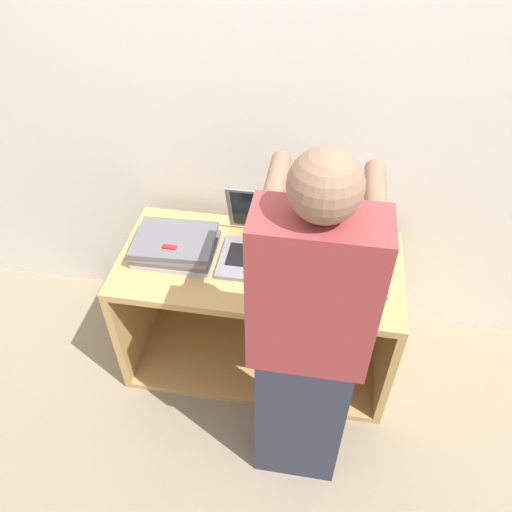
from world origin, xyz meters
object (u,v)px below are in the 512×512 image
laptop_stack_left (176,245)px  laptop_stack_right (346,266)px  laptop_open (262,244)px  person (307,346)px

laptop_stack_left → laptop_stack_right: bearing=-0.1°
laptop_open → person: (0.25, -0.57, 0.05)m
laptop_stack_right → person: size_ratio=0.24×
laptop_stack_left → laptop_open: bearing=8.8°
laptop_open → laptop_stack_left: (-0.38, -0.06, -0.01)m
laptop_stack_right → person: 0.53m
laptop_open → laptop_stack_right: laptop_open is taller
laptop_open → laptop_stack_left: bearing=-171.2°
laptop_open → laptop_stack_right: 0.38m
laptop_open → person: person is taller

